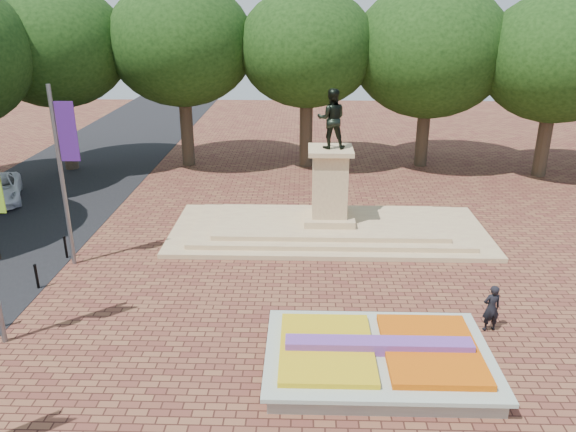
% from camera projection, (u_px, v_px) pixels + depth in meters
% --- Properties ---
extents(ground, '(90.00, 90.00, 0.00)m').
position_uv_depth(ground, '(338.00, 329.00, 17.77)').
color(ground, brown).
rests_on(ground, ground).
extents(flower_bed, '(6.30, 4.30, 0.91)m').
position_uv_depth(flower_bed, '(379.00, 357.00, 15.74)').
color(flower_bed, gray).
rests_on(flower_bed, ground).
extents(monument, '(14.00, 6.00, 6.40)m').
position_uv_depth(monument, '(329.00, 214.00, 24.93)').
color(monument, tan).
rests_on(monument, ground).
extents(tree_row_back, '(44.80, 8.80, 10.43)m').
position_uv_depth(tree_row_back, '(365.00, 59.00, 32.16)').
color(tree_row_back, '#3C2E20').
rests_on(tree_row_back, ground).
extents(pedestrian, '(0.63, 0.47, 1.56)m').
position_uv_depth(pedestrian, '(491.00, 308.00, 17.45)').
color(pedestrian, black).
rests_on(pedestrian, ground).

